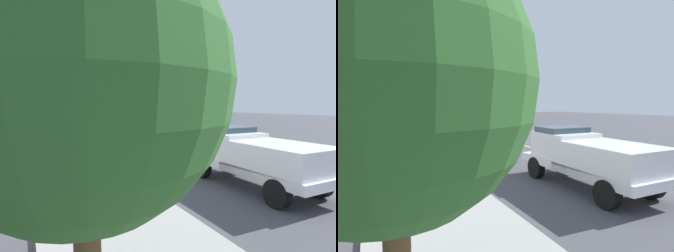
{
  "view_description": "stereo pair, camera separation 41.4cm",
  "coord_description": "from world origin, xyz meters",
  "views": [
    {
      "loc": [
        -18.71,
        11.82,
        2.97
      ],
      "look_at": [
        -2.26,
        1.34,
        1.4
      ],
      "focal_mm": 29.42,
      "sensor_mm": 36.0,
      "label": 1
    },
    {
      "loc": [
        -18.93,
        11.46,
        2.97
      ],
      "look_at": [
        -2.26,
        1.34,
        1.4
      ],
      "focal_mm": 29.42,
      "sensor_mm": 36.0,
      "label": 2
    }
  ],
  "objects": [
    {
      "name": "utility_bucket_truck",
      "position": [
        -0.43,
        2.95,
        1.61
      ],
      "size": [
        8.38,
        3.67,
        6.69
      ],
      "color": "silver",
      "rests_on": "ground"
    },
    {
      "name": "lane_centre_stripe",
      "position": [
        0.0,
        0.0,
        0.0
      ],
      "size": [
        49.83,
        4.39,
        0.01
      ],
      "primitive_type": "cube",
      "rotation": [
        0.0,
        0.0,
        -0.08
      ],
      "color": "yellow",
      "rests_on": "ground"
    },
    {
      "name": "passing_minivan",
      "position": [
        6.06,
        -2.97,
        0.97
      ],
      "size": [
        4.94,
        2.3,
        1.69
      ],
      "color": "tan",
      "rests_on": "ground"
    },
    {
      "name": "traffic_cone_mid_front",
      "position": [
        2.71,
        0.59,
        0.36
      ],
      "size": [
        0.4,
        0.4,
        0.73
      ],
      "color": "black",
      "rests_on": "ground"
    },
    {
      "name": "ground",
      "position": [
        0.0,
        0.0,
        0.0
      ],
      "size": [
        120.0,
        120.0,
        0.0
      ],
      "primitive_type": "plane",
      "color": "#47474C"
    },
    {
      "name": "street_tree_left",
      "position": [
        -15.56,
        10.94,
        3.21
      ],
      "size": [
        3.37,
        3.37,
        4.9
      ],
      "color": "brown",
      "rests_on": "ground"
    },
    {
      "name": "sidewalk_far_side",
      "position": [
        0.7,
        8.25,
        0.06
      ],
      "size": [
        60.09,
        8.66,
        0.12
      ],
      "primitive_type": "cube",
      "rotation": [
        0.0,
        0.0,
        -0.08
      ],
      "color": "#9E9E99",
      "rests_on": "ground"
    },
    {
      "name": "traffic_signal_mast",
      "position": [
        2.43,
        7.08,
        5.7
      ],
      "size": [
        6.04,
        0.9,
        8.01
      ],
      "color": "gray",
      "rests_on": "ground"
    },
    {
      "name": "service_pickup_truck",
      "position": [
        -12.2,
        3.98,
        1.12
      ],
      "size": [
        5.76,
        2.57,
        2.06
      ],
      "color": "white",
      "rests_on": "ground"
    },
    {
      "name": "street_tree_right",
      "position": [
        7.84,
        9.57,
        3.47
      ],
      "size": [
        4.19,
        4.19,
        5.57
      ],
      "color": "brown",
      "rests_on": "ground"
    }
  ]
}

